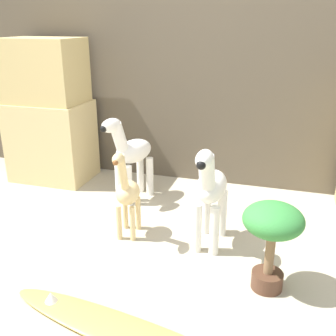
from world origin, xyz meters
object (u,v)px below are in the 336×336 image
at_px(zebra_left, 130,154).
at_px(surfboard, 135,336).
at_px(zebra_right, 210,190).
at_px(potted_palm_front, 272,229).
at_px(giraffe_figurine, 127,193).

height_order(zebra_left, surfboard, zebra_left).
xyz_separation_m(zebra_right, zebra_left, (-0.69, 0.48, 0.00)).
bearing_deg(zebra_right, zebra_left, 144.93).
height_order(potted_palm_front, surfboard, potted_palm_front).
distance_m(zebra_right, giraffe_figurine, 0.51).
xyz_separation_m(zebra_right, giraffe_figurine, (-0.51, -0.03, -0.07)).
xyz_separation_m(zebra_right, potted_palm_front, (0.37, -0.31, -0.03)).
bearing_deg(zebra_left, surfboard, -67.66).
distance_m(zebra_right, surfboard, 0.92).
distance_m(zebra_right, zebra_left, 0.84).
xyz_separation_m(giraffe_figurine, surfboard, (0.36, -0.80, -0.28)).
height_order(zebra_right, potted_palm_front, zebra_right).
relative_size(zebra_left, surfboard, 0.48).
bearing_deg(zebra_left, potted_palm_front, -37.03).
xyz_separation_m(giraffe_figurine, potted_palm_front, (0.87, -0.28, 0.04)).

